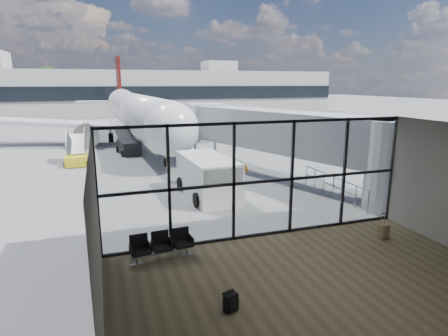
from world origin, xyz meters
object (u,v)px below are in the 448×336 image
service_van (208,177)px  belt_loader (128,146)px  seating_row (161,244)px  mobile_stairs (77,158)px  backpack (231,302)px  suitcase (384,232)px  airliner (136,112)px

service_van → belt_loader: (-2.99, 13.88, -0.45)m
seating_row → mobile_stairs: 17.29m
backpack → suitcase: 7.55m
seating_row → backpack: size_ratio=3.99×
backpack → belt_loader: bearing=74.1°
service_van → seating_row: bearing=-121.6°
seating_row → backpack: bearing=-76.2°
suitcase → mobile_stairs: mobile_stairs is taller
mobile_stairs → service_van: bearing=-55.0°
seating_row → suitcase: bearing=-12.3°
seating_row → service_van: (3.47, 6.30, 0.55)m
backpack → service_van: (2.24, 9.92, 0.82)m
airliner → mobile_stairs: bearing=-118.7°
suitcase → service_van: 8.88m
backpack → airliner: size_ratio=0.01×
backpack → mobile_stairs: mobile_stairs is taller
seating_row → belt_loader: belt_loader is taller
belt_loader → mobile_stairs: bearing=-148.1°
mobile_stairs → airliner: bearing=65.7°
seating_row → belt_loader: (0.48, 20.18, 0.11)m
airliner → belt_loader: airliner is taller
belt_loader → mobile_stairs: 5.11m
airliner → mobile_stairs: 12.58m
mobile_stairs → seating_row: bearing=-76.6°
suitcase → belt_loader: belt_loader is taller
seating_row → belt_loader: bearing=83.7°
suitcase → belt_loader: 22.68m
seating_row → mobile_stairs: mobile_stairs is taller
seating_row → suitcase: size_ratio=2.13×
backpack → suitcase: (7.11, 2.53, 0.04)m
belt_loader → suitcase: bearing=-77.3°
backpack → mobile_stairs: 21.08m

